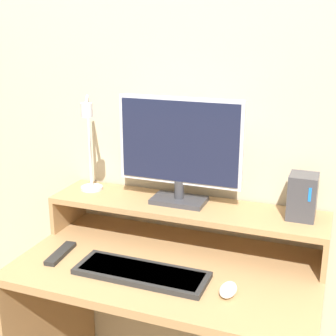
% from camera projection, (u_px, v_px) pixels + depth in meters
% --- Properties ---
extents(wall_back, '(6.00, 0.05, 2.50)m').
position_uv_depth(wall_back, '(199.00, 99.00, 1.79)').
color(wall_back, beige).
rests_on(wall_back, ground_plane).
extents(desk, '(1.05, 0.60, 0.72)m').
position_uv_depth(desk, '(168.00, 317.00, 1.71)').
color(desk, '#A87F51').
rests_on(desk, ground_plane).
extents(monitor_shelf, '(1.05, 0.24, 0.16)m').
position_uv_depth(monitor_shelf, '(185.00, 211.00, 1.76)').
color(monitor_shelf, '#A87F51').
rests_on(monitor_shelf, desk).
extents(monitor, '(0.47, 0.12, 0.40)m').
position_uv_depth(monitor, '(180.00, 148.00, 1.72)').
color(monitor, '#38383D').
rests_on(monitor, monitor_shelf).
extents(desk_lamp, '(0.15, 0.22, 0.39)m').
position_uv_depth(desk_lamp, '(89.00, 146.00, 1.80)').
color(desk_lamp, silver).
rests_on(desk_lamp, monitor_shelf).
extents(router_dock, '(0.10, 0.10, 0.16)m').
position_uv_depth(router_dock, '(302.00, 197.00, 1.61)').
color(router_dock, '#3D3D42').
rests_on(router_dock, monitor_shelf).
extents(keyboard, '(0.45, 0.16, 0.02)m').
position_uv_depth(keyboard, '(141.00, 273.00, 1.56)').
color(keyboard, '#282828').
rests_on(keyboard, desk).
extents(mouse, '(0.05, 0.09, 0.03)m').
position_uv_depth(mouse, '(228.00, 290.00, 1.45)').
color(mouse, white).
rests_on(mouse, desk).
extents(remote_control, '(0.06, 0.17, 0.02)m').
position_uv_depth(remote_control, '(61.00, 253.00, 1.70)').
color(remote_control, black).
rests_on(remote_control, desk).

